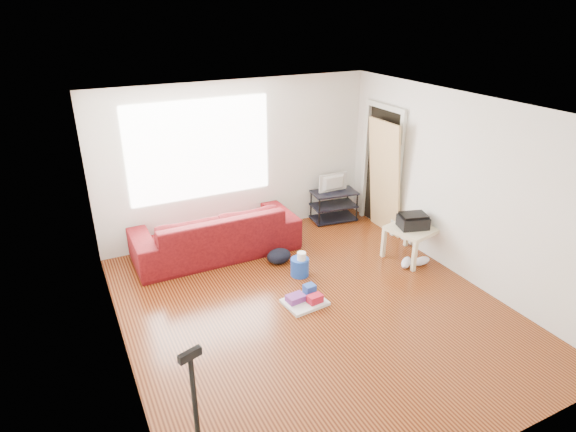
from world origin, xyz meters
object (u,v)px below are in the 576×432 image
cleaning_tray (305,299)px  backpack (279,262)px  sofa (217,253)px  bucket (300,275)px  tv_stand (334,205)px  side_table (412,232)px

cleaning_tray → backpack: 1.12m
sofa → bucket: bearing=126.0°
tv_stand → sofa: bearing=-165.8°
sofa → tv_stand: bearing=-173.2°
bucket → backpack: size_ratio=0.69×
sofa → cleaning_tray: (0.57, -1.79, 0.06)m
tv_stand → backpack: (-1.53, -0.95, -0.27)m
side_table → cleaning_tray: size_ratio=1.33×
cleaning_tray → bucket: bearing=68.1°
sofa → side_table: size_ratio=3.33×
sofa → side_table: bearing=150.7°
tv_stand → cleaning_tray: 2.67m
bucket → backpack: (-0.10, 0.47, 0.00)m
sofa → bucket: size_ratio=9.50×
tv_stand → backpack: bearing=-140.7°
sofa → tv_stand: (2.26, 0.27, 0.27)m
tv_stand → bucket: 2.03m
backpack → cleaning_tray: bearing=-107.1°
bucket → cleaning_tray: 0.70m
sofa → bucket: sofa is taller
tv_stand → backpack: 1.82m
side_table → backpack: 2.02m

